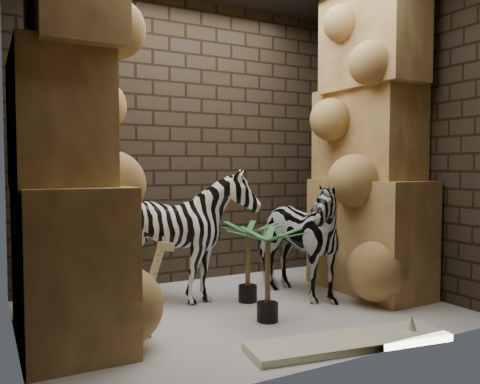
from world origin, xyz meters
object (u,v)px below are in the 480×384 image
zebra_right (293,229)px  palm_front (248,262)px  zebra_left (184,242)px  palm_back (268,274)px  surfboard (350,342)px  giraffe_toy (135,289)px

zebra_right → palm_front: zebra_right is taller
zebra_left → palm_front: 0.60m
zebra_left → zebra_right: bearing=-24.0°
palm_front → palm_back: (-0.13, -0.56, 0.01)m
surfboard → palm_front: bearing=103.2°
palm_back → giraffe_toy: bearing=174.7°
palm_back → surfboard: size_ratio=0.52×
zebra_right → zebra_left: zebra_right is taller
palm_back → surfboard: bearing=-72.1°
zebra_right → surfboard: (-0.35, -1.20, -0.62)m
giraffe_toy → palm_back: (1.04, -0.10, 0.01)m
zebra_left → giraffe_toy: zebra_left is taller
surfboard → giraffe_toy: bearing=156.4°
zebra_left → giraffe_toy: 1.00m
zebra_right → palm_back: 0.81m
palm_front → palm_back: 0.58m
zebra_right → palm_front: bearing=163.5°
palm_front → palm_back: bearing=-103.3°
palm_front → surfboard: palm_front is taller
zebra_left → palm_back: (0.38, -0.83, -0.17)m
palm_front → surfboard: size_ratio=0.50×
zebra_left → surfboard: zebra_left is taller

